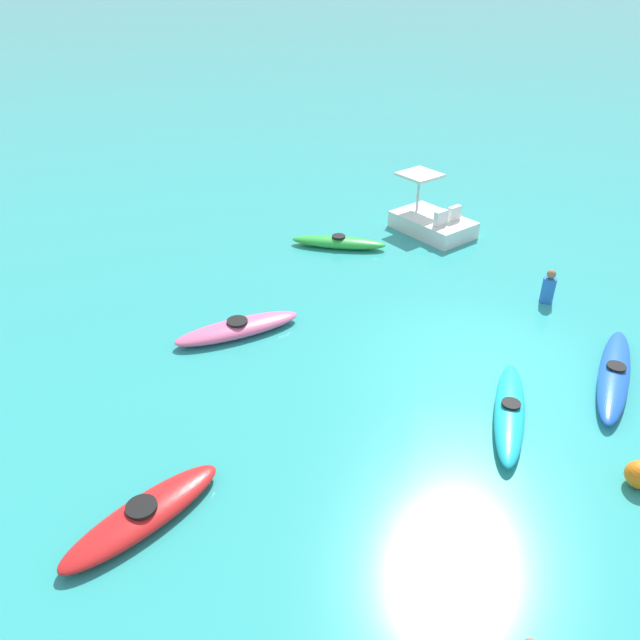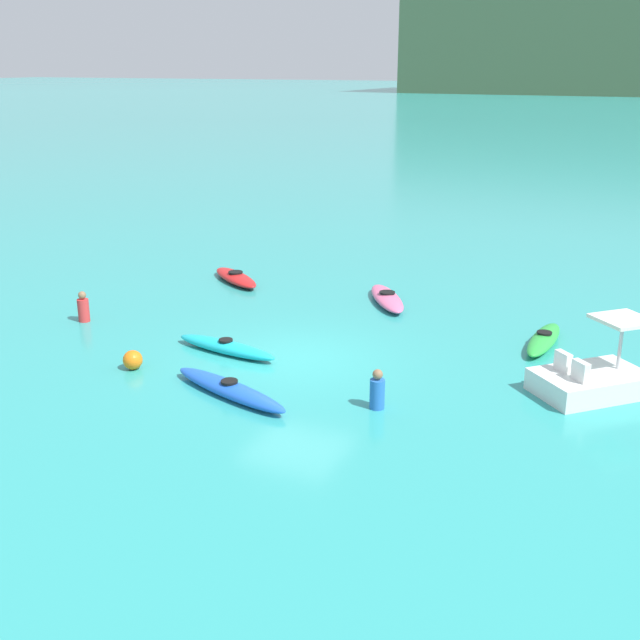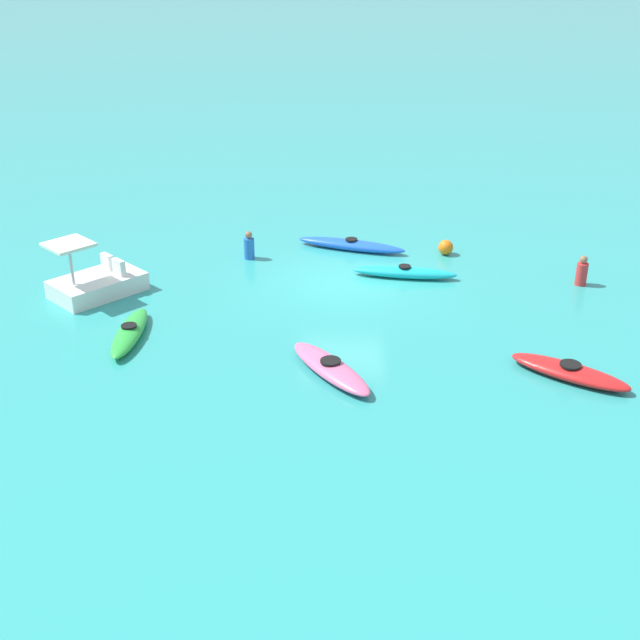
{
  "view_description": "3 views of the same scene",
  "coord_description": "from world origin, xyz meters",
  "px_view_note": "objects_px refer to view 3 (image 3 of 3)",
  "views": [
    {
      "loc": [
        -11.05,
        1.95,
        7.63
      ],
      "look_at": [
        0.64,
        3.53,
        0.36
      ],
      "focal_mm": 34.44,
      "sensor_mm": 36.0,
      "label": 1
    },
    {
      "loc": [
        8.22,
        -16.1,
        6.96
      ],
      "look_at": [
        -0.19,
        1.76,
        0.47
      ],
      "focal_mm": 43.97,
      "sensor_mm": 36.0,
      "label": 2
    },
    {
      "loc": [
        0.42,
        21.85,
        9.29
      ],
      "look_at": [
        0.62,
        3.54,
        0.49
      ],
      "focal_mm": 46.34,
      "sensor_mm": 36.0,
      "label": 3
    }
  ],
  "objects_px": {
    "kayak_pink": "(330,368)",
    "person_near_shore": "(249,247)",
    "pedal_boat_white": "(97,283)",
    "kayak_cyan": "(404,272)",
    "kayak_blue": "(351,245)",
    "buoy_orange": "(446,247)",
    "kayak_red": "(570,372)",
    "kayak_green": "(130,332)",
    "person_by_kayaks": "(582,272)"
  },
  "relations": [
    {
      "from": "kayak_pink",
      "to": "person_near_shore",
      "type": "distance_m",
      "value": 7.65
    },
    {
      "from": "pedal_boat_white",
      "to": "person_near_shore",
      "type": "xyz_separation_m",
      "value": [
        -3.99,
        -2.74,
        0.05
      ]
    },
    {
      "from": "kayak_cyan",
      "to": "kayak_blue",
      "type": "bearing_deg",
      "value": -56.61
    },
    {
      "from": "kayak_blue",
      "to": "buoy_orange",
      "type": "bearing_deg",
      "value": 172.56
    },
    {
      "from": "kayak_red",
      "to": "pedal_boat_white",
      "type": "distance_m",
      "value": 12.75
    },
    {
      "from": "kayak_green",
      "to": "pedal_boat_white",
      "type": "xyz_separation_m",
      "value": [
        1.49,
        -2.72,
        0.17
      ]
    },
    {
      "from": "kayak_red",
      "to": "kayak_green",
      "type": "bearing_deg",
      "value": -10.25
    },
    {
      "from": "kayak_blue",
      "to": "person_by_kayaks",
      "type": "distance_m",
      "value": 7.03
    },
    {
      "from": "kayak_red",
      "to": "kayak_green",
      "type": "distance_m",
      "value": 10.56
    },
    {
      "from": "kayak_cyan",
      "to": "kayak_green",
      "type": "xyz_separation_m",
      "value": [
        7.14,
        3.99,
        0.0
      ]
    },
    {
      "from": "kayak_cyan",
      "to": "kayak_red",
      "type": "height_order",
      "value": "same"
    },
    {
      "from": "pedal_boat_white",
      "to": "person_near_shore",
      "type": "height_order",
      "value": "pedal_boat_white"
    },
    {
      "from": "buoy_orange",
      "to": "person_near_shore",
      "type": "xyz_separation_m",
      "value": [
        6.08,
        0.4,
        0.15
      ]
    },
    {
      "from": "kayak_cyan",
      "to": "person_by_kayaks",
      "type": "height_order",
      "value": "person_by_kayaks"
    },
    {
      "from": "kayak_pink",
      "to": "kayak_blue",
      "type": "bearing_deg",
      "value": -94.75
    },
    {
      "from": "kayak_green",
      "to": "kayak_pink",
      "type": "bearing_deg",
      "value": 160.49
    },
    {
      "from": "person_by_kayaks",
      "to": "person_near_shore",
      "type": "bearing_deg",
      "value": -11.45
    },
    {
      "from": "pedal_boat_white",
      "to": "buoy_orange",
      "type": "distance_m",
      "value": 10.54
    },
    {
      "from": "buoy_orange",
      "to": "person_near_shore",
      "type": "bearing_deg",
      "value": 3.8
    },
    {
      "from": "pedal_boat_white",
      "to": "kayak_cyan",
      "type": "bearing_deg",
      "value": -171.63
    },
    {
      "from": "person_near_shore",
      "to": "pedal_boat_white",
      "type": "bearing_deg",
      "value": 34.54
    },
    {
      "from": "kayak_cyan",
      "to": "pedal_boat_white",
      "type": "xyz_separation_m",
      "value": [
        8.63,
        1.27,
        0.17
      ]
    },
    {
      "from": "kayak_red",
      "to": "person_by_kayaks",
      "type": "bearing_deg",
      "value": -107.77
    },
    {
      "from": "kayak_red",
      "to": "person_by_kayaks",
      "type": "height_order",
      "value": "person_by_kayaks"
    },
    {
      "from": "kayak_cyan",
      "to": "pedal_boat_white",
      "type": "relative_size",
      "value": 1.11
    },
    {
      "from": "person_by_kayaks",
      "to": "buoy_orange",
      "type": "bearing_deg",
      "value": -33.52
    },
    {
      "from": "kayak_red",
      "to": "kayak_green",
      "type": "height_order",
      "value": "same"
    },
    {
      "from": "kayak_pink",
      "to": "person_by_kayaks",
      "type": "height_order",
      "value": "person_by_kayaks"
    },
    {
      "from": "kayak_blue",
      "to": "person_near_shore",
      "type": "height_order",
      "value": "person_near_shore"
    },
    {
      "from": "person_near_shore",
      "to": "kayak_green",
      "type": "bearing_deg",
      "value": 65.5
    },
    {
      "from": "kayak_green",
      "to": "pedal_boat_white",
      "type": "distance_m",
      "value": 3.11
    },
    {
      "from": "pedal_boat_white",
      "to": "buoy_orange",
      "type": "bearing_deg",
      "value": -162.63
    },
    {
      "from": "kayak_red",
      "to": "kayak_blue",
      "type": "height_order",
      "value": "same"
    },
    {
      "from": "person_by_kayaks",
      "to": "kayak_cyan",
      "type": "bearing_deg",
      "value": -5.45
    },
    {
      "from": "buoy_orange",
      "to": "person_near_shore",
      "type": "relative_size",
      "value": 0.53
    },
    {
      "from": "kayak_pink",
      "to": "pedal_boat_white",
      "type": "bearing_deg",
      "value": -34.73
    },
    {
      "from": "kayak_blue",
      "to": "kayak_pink",
      "type": "relative_size",
      "value": 1.23
    },
    {
      "from": "buoy_orange",
      "to": "person_near_shore",
      "type": "distance_m",
      "value": 6.09
    },
    {
      "from": "kayak_green",
      "to": "person_near_shore",
      "type": "bearing_deg",
      "value": -114.5
    },
    {
      "from": "kayak_red",
      "to": "kayak_blue",
      "type": "relative_size",
      "value": 0.77
    },
    {
      "from": "kayak_blue",
      "to": "buoy_orange",
      "type": "height_order",
      "value": "buoy_orange"
    },
    {
      "from": "kayak_cyan",
      "to": "buoy_orange",
      "type": "xyz_separation_m",
      "value": [
        -1.43,
        -1.88,
        0.07
      ]
    },
    {
      "from": "kayak_green",
      "to": "kayak_pink",
      "type": "xyz_separation_m",
      "value": [
        -4.98,
        1.76,
        0.0
      ]
    },
    {
      "from": "kayak_green",
      "to": "kayak_pink",
      "type": "height_order",
      "value": "same"
    },
    {
      "from": "kayak_green",
      "to": "person_by_kayaks",
      "type": "distance_m",
      "value": 12.62
    },
    {
      "from": "person_near_shore",
      "to": "person_by_kayaks",
      "type": "relative_size",
      "value": 1.0
    },
    {
      "from": "kayak_pink",
      "to": "pedal_boat_white",
      "type": "height_order",
      "value": "pedal_boat_white"
    },
    {
      "from": "kayak_cyan",
      "to": "kayak_blue",
      "type": "xyz_separation_m",
      "value": [
        1.49,
        -2.26,
        -0.0
      ]
    },
    {
      "from": "pedal_boat_white",
      "to": "buoy_orange",
      "type": "relative_size",
      "value": 5.91
    },
    {
      "from": "kayak_cyan",
      "to": "kayak_green",
      "type": "distance_m",
      "value": 8.18
    }
  ]
}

